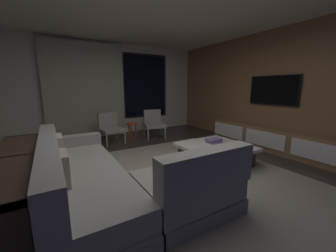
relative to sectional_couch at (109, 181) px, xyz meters
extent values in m
plane|color=#332B26|center=(0.93, 0.16, -0.29)|extent=(9.20, 9.20, 0.00)
cube|color=silver|center=(0.93, 3.82, 1.06)|extent=(6.60, 0.12, 2.70)
cube|color=black|center=(2.23, 3.75, 1.16)|extent=(1.52, 0.02, 2.02)
cube|color=black|center=(2.23, 3.74, 1.16)|extent=(1.40, 0.03, 1.90)
cube|color=#BCB5A3|center=(0.38, 3.64, 1.01)|extent=(2.10, 0.12, 2.60)
cube|color=#8E6642|center=(3.99, 0.16, 1.06)|extent=(0.12, 7.80, 2.70)
cube|color=gray|center=(1.28, 0.06, -0.28)|extent=(3.20, 3.80, 0.01)
cube|color=gray|center=(-0.24, 0.23, -0.20)|extent=(0.90, 2.50, 0.18)
cube|color=#9E9991|center=(-0.24, 0.23, 0.01)|extent=(0.86, 2.42, 0.24)
cube|color=#9E9991|center=(-0.59, 0.23, 0.33)|extent=(0.20, 2.50, 0.40)
cube|color=#9E9991|center=(-0.24, 1.38, 0.22)|extent=(0.90, 0.20, 0.18)
cube|color=gray|center=(0.74, -0.57, -0.20)|extent=(1.10, 0.90, 0.18)
cube|color=#9E9991|center=(0.74, -0.57, 0.01)|extent=(1.07, 0.86, 0.24)
cube|color=#9E9991|center=(0.74, -0.92, 0.33)|extent=(1.10, 0.20, 0.40)
cube|color=beige|center=(-0.47, 0.78, 0.29)|extent=(0.10, 0.36, 0.36)
cube|color=#B2A893|center=(-0.47, -0.07, 0.29)|extent=(0.10, 0.36, 0.36)
cube|color=#402C22|center=(2.04, 0.28, -0.14)|extent=(1.00, 1.00, 0.30)
cube|color=white|center=(2.04, 0.28, 0.04)|extent=(1.16, 1.16, 0.06)
cube|color=#A29BD7|center=(2.12, 0.44, 0.09)|extent=(0.23, 0.21, 0.03)
cube|color=purple|center=(2.15, 0.44, 0.12)|extent=(0.26, 0.21, 0.02)
cube|color=#7D629A|center=(2.12, 0.43, 0.14)|extent=(0.30, 0.19, 0.02)
cylinder|color=#B2ADA0|center=(2.14, 2.30, -0.11)|extent=(0.04, 0.04, 0.36)
cylinder|color=#B2ADA0|center=(1.67, 2.41, -0.11)|extent=(0.04, 0.04, 0.36)
cylinder|color=#B2ADA0|center=(2.25, 2.79, -0.11)|extent=(0.04, 0.04, 0.36)
cylinder|color=#B2ADA0|center=(1.78, 2.90, -0.11)|extent=(0.04, 0.04, 0.36)
cube|color=#9E9991|center=(1.96, 2.60, 0.07)|extent=(0.65, 0.66, 0.08)
cube|color=#9E9991|center=(2.01, 2.84, 0.30)|extent=(0.49, 0.18, 0.38)
cylinder|color=#B2ADA0|center=(1.04, 2.44, -0.11)|extent=(0.04, 0.04, 0.36)
cylinder|color=#B2ADA0|center=(0.56, 2.38, -0.11)|extent=(0.04, 0.04, 0.36)
cylinder|color=#B2ADA0|center=(0.97, 2.94, -0.11)|extent=(0.04, 0.04, 0.36)
cylinder|color=#B2ADA0|center=(0.50, 2.87, -0.11)|extent=(0.04, 0.04, 0.36)
cube|color=#9E9991|center=(0.77, 2.66, 0.07)|extent=(0.61, 0.63, 0.08)
cube|color=#9E9991|center=(0.74, 2.90, 0.30)|extent=(0.49, 0.14, 0.38)
cylinder|color=#BF4C1E|center=(1.23, 2.71, -0.06)|extent=(0.03, 0.03, 0.46)
cylinder|color=#BF4C1E|center=(1.43, 2.71, -0.06)|extent=(0.03, 0.03, 0.46)
cylinder|color=#BF4C1E|center=(1.33, 2.81, -0.06)|extent=(0.03, 0.03, 0.46)
cylinder|color=#BF4C1E|center=(1.33, 2.71, 0.16)|extent=(0.32, 0.32, 0.02)
cube|color=#8E6642|center=(3.71, 0.26, -0.03)|extent=(0.44, 3.10, 0.52)
cube|color=white|center=(3.48, -0.79, 0.00)|extent=(0.02, 0.93, 0.33)
cube|color=white|center=(3.48, 0.26, 0.00)|extent=(0.02, 0.93, 0.33)
cube|color=white|center=(3.48, 1.30, 0.00)|extent=(0.02, 0.93, 0.33)
cube|color=#39281A|center=(3.67, -0.59, -0.17)|extent=(0.33, 0.68, 0.19)
cube|color=slate|center=(3.67, -0.85, -0.19)|extent=(0.03, 0.04, 0.16)
cube|color=#76446B|center=(3.67, -0.75, -0.19)|extent=(0.03, 0.04, 0.14)
cube|color=#C881BB|center=(3.67, -0.64, -0.19)|extent=(0.03, 0.04, 0.14)
cube|color=#6BB35E|center=(3.67, -0.54, -0.18)|extent=(0.03, 0.04, 0.17)
cube|color=#B18FCD|center=(3.67, -0.44, -0.18)|extent=(0.03, 0.04, 0.16)
cube|color=#80BC51|center=(3.67, -0.33, -0.18)|extent=(0.03, 0.04, 0.18)
cube|color=black|center=(3.89, 0.41, 1.06)|extent=(0.04, 1.15, 0.66)
cube|color=black|center=(3.88, 0.41, 1.06)|extent=(0.05, 1.11, 0.62)
cube|color=#402C22|center=(-0.91, 0.13, 0.43)|extent=(0.40, 2.10, 0.04)
cube|color=#402C22|center=(-0.91, 0.13, -0.15)|extent=(0.38, 2.04, 0.03)
cube|color=#402C22|center=(-0.91, 1.16, 0.08)|extent=(0.40, 0.04, 0.74)
cube|color=#402C22|center=(-0.91, 0.13, 0.08)|extent=(0.38, 0.03, 0.74)
cube|color=silver|center=(-0.92, -0.61, -0.01)|extent=(0.18, 0.04, 0.25)
cube|color=silver|center=(-0.91, -0.48, -0.01)|extent=(0.18, 0.04, 0.26)
cube|color=silver|center=(-0.92, -0.34, -0.02)|extent=(0.18, 0.04, 0.24)
cube|color=silver|center=(-0.91, -0.21, -0.01)|extent=(0.18, 0.04, 0.25)
cube|color=silver|center=(-0.91, -0.07, 0.00)|extent=(0.18, 0.04, 0.26)
cube|color=white|center=(-0.92, 0.06, -0.01)|extent=(0.18, 0.04, 0.26)
cube|color=silver|center=(-0.91, 0.20, -0.01)|extent=(0.18, 0.04, 0.26)
cube|color=silver|center=(-0.90, 0.33, -0.02)|extent=(0.18, 0.04, 0.22)
cube|color=silver|center=(-0.91, 0.47, 0.00)|extent=(0.18, 0.04, 0.27)
cube|color=silver|center=(-0.91, 0.60, -0.01)|extent=(0.18, 0.04, 0.24)
cube|color=silver|center=(-0.92, 0.74, -0.01)|extent=(0.18, 0.04, 0.24)
cube|color=silver|center=(-0.92, 0.87, -0.01)|extent=(0.18, 0.04, 0.25)
cube|color=silver|center=(-0.92, 1.01, -0.01)|extent=(0.18, 0.04, 0.25)
camera|label=1|loc=(-0.54, -2.29, 1.13)|focal=21.20mm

